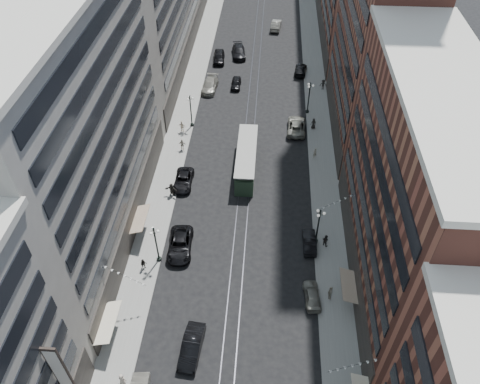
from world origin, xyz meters
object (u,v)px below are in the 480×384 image
(car_7, at_px, (183,180))
(car_14, at_px, (276,25))
(pedestrian_2, at_px, (144,264))
(car_11, at_px, (296,126))
(lamppost_se_far, at_px, (318,225))
(car_10, at_px, (309,242))
(lamppost_sw_far, at_px, (156,243))
(pedestrian_8, at_px, (315,153))
(car_5, at_px, (192,347))
(pedestrian_6, at_px, (182,127))
(streetcar, at_px, (246,160))
(pedestrian_4, at_px, (330,293))
(pedestrian_9, at_px, (323,85))
(lamppost_sw_mid, at_px, (191,110))
(car_2, at_px, (180,245))
(car_extra_0, at_px, (239,52))
(pedestrian_extra_0, at_px, (313,123))
(lamppost_se_mid, at_px, (309,97))
(pedestrian_extra_2, at_px, (182,145))
(pedestrian_7, at_px, (325,240))
(pedestrian_1, at_px, (122,379))
(pedestrian_5, at_px, (172,190))
(car_4, at_px, (312,295))
(car_13, at_px, (236,83))
(car_8, at_px, (210,85))
(car_9, at_px, (219,57))
(car_12, at_px, (301,69))

(car_7, distance_m, car_14, 51.71)
(pedestrian_2, xyz_separation_m, car_11, (17.95, 28.41, -0.08))
(lamppost_se_far, height_order, car_10, lamppost_se_far)
(lamppost_sw_far, relative_size, pedestrian_8, 3.37)
(car_5, bearing_deg, pedestrian_6, 105.51)
(streetcar, distance_m, car_5, 28.64)
(pedestrian_4, height_order, pedestrian_9, pedestrian_4)
(lamppost_sw_mid, bearing_deg, car_2, -84.95)
(car_extra_0, relative_size, pedestrian_extra_0, 3.41)
(car_11, bearing_deg, lamppost_sw_mid, 3.30)
(lamppost_se_far, bearing_deg, lamppost_se_mid, 90.00)
(pedestrian_9, xyz_separation_m, pedestrian_extra_2, (-21.87, -18.63, -0.00))
(streetcar, bearing_deg, pedestrian_7, -53.17)
(pedestrian_4, height_order, pedestrian_extra_2, pedestrian_4)
(car_5, distance_m, car_10, 18.92)
(pedestrian_1, xyz_separation_m, car_14, (13.37, 78.41, -0.04))
(car_11, bearing_deg, car_extra_0, -62.73)
(pedestrian_7, bearing_deg, pedestrian_9, -53.69)
(car_7, bearing_deg, car_extra_0, 82.47)
(car_14, height_order, pedestrian_9, pedestrian_9)
(pedestrian_8, bearing_deg, pedestrian_7, 63.34)
(car_5, distance_m, pedestrian_5, 22.79)
(car_4, bearing_deg, car_extra_0, -83.22)
(car_13, bearing_deg, car_8, -163.70)
(lamppost_se_mid, bearing_deg, car_5, -106.71)
(lamppost_se_mid, distance_m, car_9, 23.40)
(pedestrian_2, bearing_deg, car_9, 68.11)
(car_5, distance_m, pedestrian_9, 52.90)
(car_10, bearing_deg, car_extra_0, -77.67)
(pedestrian_6, height_order, pedestrian_9, pedestrian_6)
(car_2, distance_m, car_8, 36.39)
(lamppost_se_far, distance_m, pedestrian_5, 20.14)
(pedestrian_2, relative_size, car_extra_0, 0.26)
(car_13, relative_size, car_14, 0.76)
(lamppost_se_far, xyz_separation_m, car_2, (-16.18, -2.15, -2.27))
(car_11, bearing_deg, pedestrian_7, 100.41)
(lamppost_sw_mid, bearing_deg, pedestrian_2, -92.92)
(lamppost_se_far, bearing_deg, pedestrian_extra_0, 88.19)
(streetcar, relative_size, car_10, 2.80)
(pedestrian_9, xyz_separation_m, car_extra_0, (-15.60, 11.58, -0.21))
(lamppost_se_far, height_order, car_7, lamppost_se_far)
(lamppost_sw_far, xyz_separation_m, pedestrian_2, (-1.45, -1.36, -2.19))
(pedestrian_4, height_order, pedestrian_7, pedestrian_4)
(car_7, bearing_deg, streetcar, 25.44)
(pedestrian_1, distance_m, car_11, 45.14)
(car_2, distance_m, car_9, 46.80)
(pedestrian_1, distance_m, car_13, 54.60)
(lamppost_sw_mid, relative_size, pedestrian_1, 3.53)
(pedestrian_1, xyz_separation_m, car_8, (2.10, 52.99, -0.09))
(car_12, xyz_separation_m, car_14, (-4.76, 18.52, 0.17))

